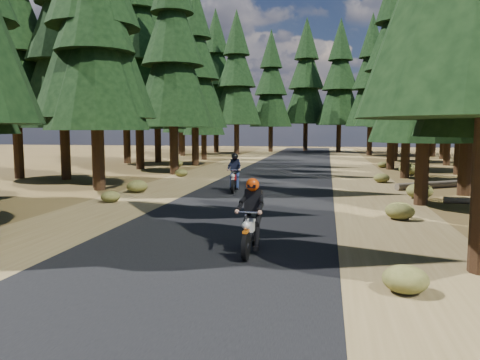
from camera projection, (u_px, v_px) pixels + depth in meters
name	position (u px, v px, depth m)	size (l,w,h in m)	color
ground	(231.00, 223.00, 13.54)	(120.00, 120.00, 0.00)	#4B391B
road	(256.00, 198.00, 18.43)	(6.00, 100.00, 0.01)	black
shoulder_l	(146.00, 195.00, 19.27)	(3.20, 100.00, 0.01)	brown
shoulder_r	(377.00, 201.00, 17.59)	(3.20, 100.00, 0.01)	brown
pine_forest	(290.00, 56.00, 33.25)	(34.59, 55.08, 16.32)	black
log_near	(445.00, 184.00, 21.81)	(0.32, 0.32, 5.65)	#4C4233
understory_shrubs	(307.00, 185.00, 20.36)	(16.48, 29.81, 0.71)	#474C1E
rider_lead	(251.00, 229.00, 10.19)	(0.59, 1.85, 1.64)	beige
rider_follow	(234.00, 179.00, 20.21)	(0.73, 1.91, 1.66)	maroon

